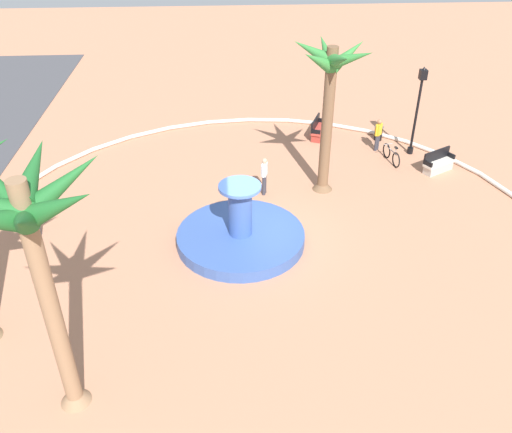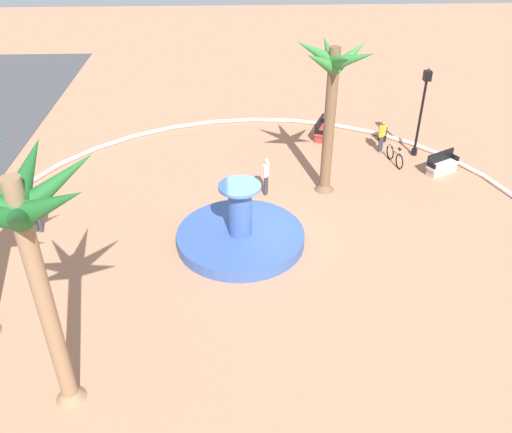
{
  "view_description": "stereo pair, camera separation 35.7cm",
  "coord_description": "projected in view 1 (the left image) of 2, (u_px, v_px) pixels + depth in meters",
  "views": [
    {
      "loc": [
        -16.64,
        1.26,
        11.81
      ],
      "look_at": [
        -0.09,
        0.25,
        1.0
      ],
      "focal_mm": 38.05,
      "sensor_mm": 36.0,
      "label": 1
    },
    {
      "loc": [
        -16.66,
        0.9,
        11.81
      ],
      "look_at": [
        -0.09,
        0.25,
        1.0
      ],
      "focal_mm": 38.05,
      "sensor_mm": 36.0,
      "label": 2
    }
  ],
  "objects": [
    {
      "name": "person_pedestrian_stroll",
      "position": [
        32.0,
        213.0,
        20.08
      ],
      "size": [
        0.24,
        0.53,
        1.71
      ],
      "color": "#33333D",
      "rests_on": "ground"
    },
    {
      "name": "ground_plane",
      "position": [
        262.0,
        237.0,
        20.43
      ],
      "size": [
        80.0,
        80.0,
        0.0
      ],
      "primitive_type": "plane",
      "color": "tan"
    },
    {
      "name": "bicycle_red_frame",
      "position": [
        391.0,
        155.0,
        25.36
      ],
      "size": [
        1.7,
        0.48,
        0.94
      ],
      "color": "black",
      "rests_on": "ground"
    },
    {
      "name": "bench_west",
      "position": [
        318.0,
        131.0,
        27.74
      ],
      "size": [
        1.67,
        1.06,
        1.0
      ],
      "color": "#B73D33",
      "rests_on": "ground"
    },
    {
      "name": "plaza_curb",
      "position": [
        262.0,
        235.0,
        20.37
      ],
      "size": [
        22.16,
        22.16,
        0.2
      ],
      "primitive_type": "torus",
      "color": "silver",
      "rests_on": "ground"
    },
    {
      "name": "palm_tree_mid_plaza",
      "position": [
        330.0,
        85.0,
        20.91
      ],
      "size": [
        3.37,
        3.14,
        6.39
      ],
      "color": "brown",
      "rests_on": "ground"
    },
    {
      "name": "lamppost",
      "position": [
        418.0,
        104.0,
        25.0
      ],
      "size": [
        0.32,
        0.32,
        4.27
      ],
      "color": "black",
      "rests_on": "ground"
    },
    {
      "name": "person_cyclist_photo",
      "position": [
        264.0,
        174.0,
        22.62
      ],
      "size": [
        0.51,
        0.29,
        1.68
      ],
      "color": "#33333D",
      "rests_on": "ground"
    },
    {
      "name": "person_cyclist_helmet",
      "position": [
        378.0,
        133.0,
        26.18
      ],
      "size": [
        0.41,
        0.39,
        1.6
      ],
      "color": "#33333D",
      "rests_on": "ground"
    },
    {
      "name": "trash_bin",
      "position": [
        378.0,
        133.0,
        27.43
      ],
      "size": [
        0.46,
        0.46,
        0.73
      ],
      "color": "black",
      "rests_on": "ground"
    },
    {
      "name": "palm_tree_near_fountain",
      "position": [
        30.0,
        236.0,
        11.33
      ],
      "size": [
        3.71,
        3.68,
        6.89
      ],
      "color": "#8E6B4C",
      "rests_on": "ground"
    },
    {
      "name": "fountain",
      "position": [
        241.0,
        235.0,
        19.95
      ],
      "size": [
        4.71,
        4.71,
        2.45
      ],
      "color": "#38569E",
      "rests_on": "ground"
    },
    {
      "name": "bench_east",
      "position": [
        438.0,
        164.0,
        24.63
      ],
      "size": [
        1.22,
        1.64,
        1.0
      ],
      "color": "beige",
      "rests_on": "ground"
    }
  ]
}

